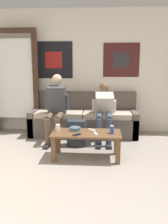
{
  "coord_description": "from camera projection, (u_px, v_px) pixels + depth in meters",
  "views": [
    {
      "loc": [
        0.28,
        -2.37,
        1.53
      ],
      "look_at": [
        -0.01,
        1.8,
        0.65
      ],
      "focal_mm": 40.0,
      "sensor_mm": 36.0,
      "label": 1
    }
  ],
  "objects": [
    {
      "name": "ground_plane",
      "position": [
        73.0,
        206.0,
        2.65
      ],
      "size": [
        18.0,
        18.0,
        0.0
      ],
      "primitive_type": "plane",
      "color": "gray"
    },
    {
      "name": "wall_back",
      "position": [
        88.0,
        72.0,
        5.27
      ],
      "size": [
        10.0,
        0.07,
        2.55
      ],
      "color": "silver",
      "rests_on": "ground_plane"
    },
    {
      "name": "door_frame",
      "position": [
        14.0,
        76.0,
        5.17
      ],
      "size": [
        1.0,
        0.1,
        2.15
      ],
      "color": "#382319",
      "rests_on": "ground_plane"
    },
    {
      "name": "couch",
      "position": [
        84.0,
        121.0,
        5.15
      ],
      "size": [
        2.17,
        0.68,
        0.87
      ],
      "color": "#564C47",
      "rests_on": "ground_plane"
    },
    {
      "name": "coffee_table",
      "position": [
        86.0,
        137.0,
        3.89
      ],
      "size": [
        1.07,
        0.51,
        0.42
      ],
      "color": "brown",
      "rests_on": "ground_plane"
    },
    {
      "name": "person_seated_adult",
      "position": [
        56.0,
        106.0,
        4.73
      ],
      "size": [
        0.47,
        0.86,
        1.25
      ],
      "color": "brown",
      "rests_on": "ground_plane"
    },
    {
      "name": "person_seated_teen",
      "position": [
        104.0,
        109.0,
        4.74
      ],
      "size": [
        0.47,
        0.94,
        1.09
      ],
      "color": "#384256",
      "rests_on": "ground_plane"
    },
    {
      "name": "backpack",
      "position": [
        77.0,
        134.0,
        4.48
      ],
      "size": [
        0.33,
        0.25,
        0.47
      ],
      "color": "#282D38",
      "rests_on": "ground_plane"
    },
    {
      "name": "ceramic_bowl",
      "position": [
        75.0,
        129.0,
        3.98
      ],
      "size": [
        0.17,
        0.17,
        0.06
      ],
      "color": "#475B75",
      "rests_on": "coffee_table"
    },
    {
      "name": "pillar_candle",
      "position": [
        58.0,
        128.0,
        3.95
      ],
      "size": [
        0.07,
        0.07,
        0.12
      ],
      "color": "silver",
      "rests_on": "coffee_table"
    },
    {
      "name": "drink_can_blue",
      "position": [
        112.0,
        130.0,
        3.81
      ],
      "size": [
        0.07,
        0.07,
        0.12
      ],
      "color": "#28479E",
      "rests_on": "coffee_table"
    },
    {
      "name": "game_controller_near_left",
      "position": [
        95.0,
        134.0,
        3.76
      ],
      "size": [
        0.08,
        0.15,
        0.03
      ],
      "color": "white",
      "rests_on": "coffee_table"
    },
    {
      "name": "game_controller_near_right",
      "position": [
        92.0,
        130.0,
        3.96
      ],
      "size": [
        0.13,
        0.12,
        0.03
      ],
      "color": "white",
      "rests_on": "coffee_table"
    },
    {
      "name": "cell_phone",
      "position": [
        77.0,
        135.0,
        3.74
      ],
      "size": [
        0.14,
        0.15,
        0.01
      ],
      "color": "black",
      "rests_on": "coffee_table"
    }
  ]
}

